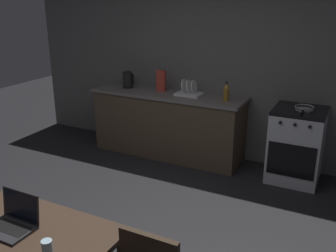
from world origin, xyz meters
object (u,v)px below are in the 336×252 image
(electric_kettle, at_px, (128,80))
(drinking_glass, at_px, (47,250))
(laptop, at_px, (12,222))
(bottle, at_px, (226,92))
(cereal_box, at_px, (161,81))
(dish_rack, at_px, (189,92))
(dining_table, at_px, (23,245))
(frying_pan, at_px, (304,108))
(stove_oven, at_px, (296,145))

(electric_kettle, height_order, drinking_glass, electric_kettle)
(laptop, bearing_deg, drinking_glass, -15.89)
(bottle, height_order, drinking_glass, bottle)
(electric_kettle, xyz_separation_m, cereal_box, (0.53, 0.02, 0.03))
(bottle, distance_m, cereal_box, 0.97)
(electric_kettle, distance_m, dish_rack, 0.97)
(laptop, bearing_deg, dining_table, -17.46)
(dining_table, bearing_deg, electric_kettle, 110.75)
(laptop, distance_m, electric_kettle, 3.29)
(electric_kettle, distance_m, frying_pan, 2.45)
(frying_pan, xyz_separation_m, drinking_glass, (-0.94, -3.20, -0.14))
(dining_table, relative_size, drinking_glass, 9.48)
(laptop, distance_m, drinking_glass, 0.45)
(laptop, relative_size, cereal_box, 1.08)
(stove_oven, xyz_separation_m, cereal_box, (-1.87, 0.02, 0.60))
(frying_pan, relative_size, cereal_box, 1.33)
(dish_rack, bearing_deg, stove_oven, -0.10)
(frying_pan, xyz_separation_m, cereal_box, (-1.91, 0.05, 0.12))
(electric_kettle, distance_m, cereal_box, 0.53)
(drinking_glass, height_order, dish_rack, dish_rack)
(drinking_glass, height_order, cereal_box, cereal_box)
(electric_kettle, bearing_deg, frying_pan, -0.71)
(drinking_glass, xyz_separation_m, dish_rack, (-0.54, 3.23, 0.16))
(laptop, xyz_separation_m, frying_pan, (1.37, 3.07, 0.15))
(frying_pan, bearing_deg, bottle, -178.81)
(electric_kettle, bearing_deg, stove_oven, -0.06)
(stove_oven, relative_size, dish_rack, 2.67)
(stove_oven, distance_m, dish_rack, 1.52)
(laptop, distance_m, bottle, 3.09)
(electric_kettle, xyz_separation_m, drinking_glass, (1.51, -3.23, -0.23))
(cereal_box, bearing_deg, laptop, -80.06)
(electric_kettle, xyz_separation_m, bottle, (1.50, -0.05, 0.00))
(frying_pan, height_order, drinking_glass, frying_pan)
(dining_table, xyz_separation_m, dish_rack, (-0.22, 3.13, 0.30))
(dining_table, relative_size, cereal_box, 3.98)
(dining_table, height_order, bottle, bottle)
(electric_kettle, relative_size, drinking_glass, 1.92)
(bottle, xyz_separation_m, frying_pan, (0.95, 0.02, -0.09))
(cereal_box, xyz_separation_m, dish_rack, (0.43, -0.02, -0.10))
(frying_pan, relative_size, dish_rack, 1.15)
(dining_table, xyz_separation_m, laptop, (-0.11, 0.04, 0.12))
(dining_table, bearing_deg, drinking_glass, -16.49)
(frying_pan, bearing_deg, stove_oven, 147.94)
(bottle, bearing_deg, dish_rack, 174.64)
(dining_table, relative_size, electric_kettle, 4.93)
(frying_pan, bearing_deg, dining_table, -112.11)
(frying_pan, bearing_deg, drinking_glass, -106.33)
(frying_pan, height_order, cereal_box, cereal_box)
(electric_kettle, xyz_separation_m, frying_pan, (2.45, -0.03, -0.09))
(dining_table, relative_size, bottle, 4.80)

